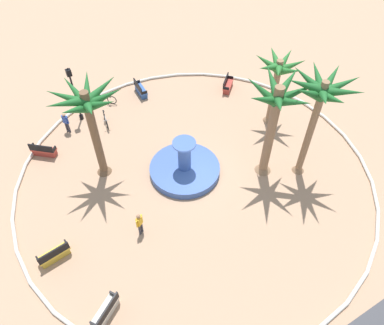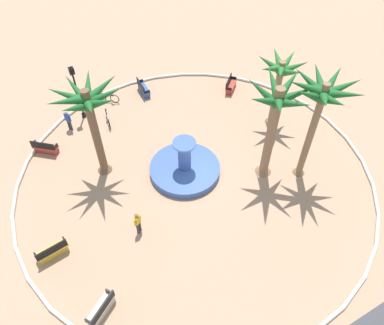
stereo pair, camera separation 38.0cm
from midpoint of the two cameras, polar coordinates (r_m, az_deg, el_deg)
ground_plane at (r=22.49m, az=0.97°, el=-1.85°), size 80.00×80.00×0.00m
plaza_curb at (r=22.42m, az=0.97°, el=-1.69°), size 21.42×21.42×0.20m
fountain at (r=22.38m, az=-0.64°, el=-0.86°), size 4.29×4.29×2.51m
palm_tree_near_fountain at (r=24.31m, az=13.95°, el=13.02°), size 3.38×3.38×5.06m
palm_tree_by_curb at (r=19.92m, az=13.44°, el=7.64°), size 3.90×3.93×6.47m
palm_tree_mid_plaza at (r=20.05m, az=-15.20°, el=8.07°), size 4.06×3.97×6.26m
palm_tree_far_side at (r=19.97m, az=19.92°, el=9.02°), size 3.77×3.80×6.81m
bench_east at (r=28.85m, az=6.39°, el=11.71°), size 1.50×1.46×1.00m
bench_west at (r=25.27m, az=-21.36°, el=2.07°), size 1.55×1.41×1.00m
bench_north at (r=20.27m, az=-20.33°, el=-12.85°), size 1.66×0.73×1.00m
bench_southeast at (r=18.27m, az=-13.26°, el=-21.30°), size 1.60×1.31×1.00m
bench_southwest at (r=28.54m, az=-7.16°, el=11.19°), size 0.59×1.63×1.00m
lamppost at (r=25.97m, az=-17.10°, el=10.93°), size 0.32×0.32×4.16m
bicycle_red_frame at (r=28.10m, az=-12.49°, el=9.81°), size 1.34×1.17×0.94m
bicycle_by_lamppost at (r=26.21m, az=-12.52°, el=6.63°), size 0.46×1.71×0.94m
person_cyclist_helmet at (r=27.66m, az=-15.50°, el=9.91°), size 0.30×0.51×1.68m
person_cyclist_photo at (r=26.06m, az=-18.28°, el=6.35°), size 0.36×0.45×1.60m
person_pedestrian_stroll at (r=19.52m, az=-7.86°, el=-9.11°), size 0.46×0.35×1.60m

